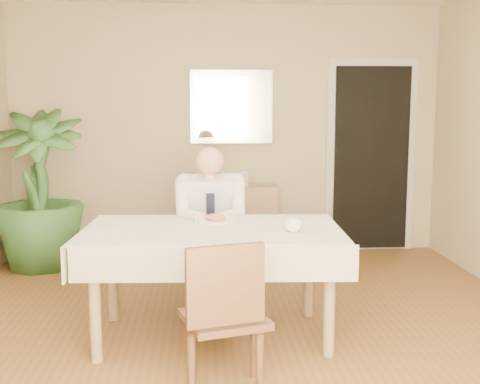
{
  "coord_description": "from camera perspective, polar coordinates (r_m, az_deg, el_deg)",
  "views": [
    {
      "loc": [
        -0.28,
        -3.88,
        1.55
      ],
      "look_at": [
        0.0,
        0.35,
        0.95
      ],
      "focal_mm": 45.0,
      "sensor_mm": 36.0,
      "label": 1
    }
  ],
  "objects": [
    {
      "name": "dining_table",
      "position": [
        4.02,
        -2.65,
        -4.61
      ],
      "size": [
        1.76,
        1.1,
        0.75
      ],
      "rotation": [
        0.0,
        0.0,
        -0.05
      ],
      "color": "#9F8459",
      "rests_on": "ground"
    },
    {
      "name": "doorway",
      "position": [
        6.62,
        12.3,
        3.13
      ],
      "size": [
        0.96,
        0.07,
        2.1
      ],
      "color": "silver",
      "rests_on": "ground"
    },
    {
      "name": "sideboard",
      "position": [
        6.32,
        -0.72,
        -2.7
      ],
      "size": [
        0.95,
        0.39,
        0.74
      ],
      "primitive_type": "cube",
      "rotation": [
        0.0,
        0.0,
        -0.08
      ],
      "color": "#9F8459",
      "rests_on": "ground"
    },
    {
      "name": "food",
      "position": [
        4.21,
        -2.3,
        -2.43
      ],
      "size": [
        0.14,
        0.14,
        0.06
      ],
      "primitive_type": "ellipsoid",
      "color": "#995C33",
      "rests_on": "dining_table"
    },
    {
      "name": "knife",
      "position": [
        4.16,
        -1.73,
        -2.65
      ],
      "size": [
        0.01,
        0.13,
        0.01
      ],
      "primitive_type": "cylinder",
      "rotation": [
        1.57,
        0.0,
        0.0
      ],
      "color": "silver",
      "rests_on": "dining_table"
    },
    {
      "name": "chair_near",
      "position": [
        3.21,
        -1.46,
        -11.28
      ],
      "size": [
        0.51,
        0.52,
        0.87
      ],
      "rotation": [
        0.0,
        0.0,
        0.29
      ],
      "color": "#3E2817",
      "rests_on": "ground"
    },
    {
      "name": "potted_palm",
      "position": [
        6.07,
        -18.58,
        0.24
      ],
      "size": [
        0.9,
        0.9,
        1.54
      ],
      "primitive_type": "imported",
      "rotation": [
        0.0,
        0.0,
        0.04
      ],
      "color": "#2C5826",
      "rests_on": "ground"
    },
    {
      "name": "photo_frame_left",
      "position": [
        6.31,
        -4.87,
        1.29
      ],
      "size": [
        0.1,
        0.02,
        0.14
      ],
      "primitive_type": "cube",
      "color": "silver",
      "rests_on": "sideboard"
    },
    {
      "name": "photo_frame_right",
      "position": [
        6.33,
        0.3,
        1.34
      ],
      "size": [
        0.1,
        0.02,
        0.14
      ],
      "primitive_type": "cube",
      "color": "silver",
      "rests_on": "sideboard"
    },
    {
      "name": "seated_man",
      "position": [
        4.6,
        -2.8,
        -2.7
      ],
      "size": [
        0.48,
        0.72,
        1.24
      ],
      "color": "white",
      "rests_on": "ground"
    },
    {
      "name": "plate",
      "position": [
        4.22,
        -2.3,
        -2.73
      ],
      "size": [
        0.26,
        0.26,
        0.02
      ],
      "primitive_type": "cylinder",
      "color": "white",
      "rests_on": "dining_table"
    },
    {
      "name": "photo_frame_center",
      "position": [
        6.28,
        -1.88,
        1.29
      ],
      "size": [
        0.1,
        0.02,
        0.14
      ],
      "primitive_type": "cube",
      "color": "silver",
      "rests_on": "sideboard"
    },
    {
      "name": "room",
      "position": [
        3.89,
        0.34,
        4.38
      ],
      "size": [
        5.0,
        5.02,
        2.6
      ],
      "color": "brown",
      "rests_on": "ground"
    },
    {
      "name": "chair_far",
      "position": [
        4.92,
        -2.84,
        -4.42
      ],
      "size": [
        0.45,
        0.45,
        0.87
      ],
      "rotation": [
        0.0,
        0.0,
        -0.11
      ],
      "color": "#3E2817",
      "rests_on": "ground"
    },
    {
      "name": "window",
      "position": [
        1.43,
        7.41,
        3.91
      ],
      "size": [
        1.34,
        0.04,
        1.44
      ],
      "color": "silver",
      "rests_on": "room"
    },
    {
      "name": "mirror",
      "position": [
        6.35,
        -0.81,
        8.08
      ],
      "size": [
        0.86,
        0.04,
        0.76
      ],
      "color": "silver",
      "rests_on": "room"
    },
    {
      "name": "fork",
      "position": [
        4.15,
        -2.83,
        -2.66
      ],
      "size": [
        0.01,
        0.13,
        0.01
      ],
      "primitive_type": "cylinder",
      "rotation": [
        1.57,
        0.0,
        0.0
      ],
      "color": "silver",
      "rests_on": "dining_table"
    },
    {
      "name": "coffee_mug",
      "position": [
        3.88,
        5.08,
        -3.12
      ],
      "size": [
        0.13,
        0.13,
        0.09
      ],
      "primitive_type": "imported",
      "rotation": [
        0.0,
        0.0,
        -0.08
      ],
      "color": "white",
      "rests_on": "dining_table"
    }
  ]
}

